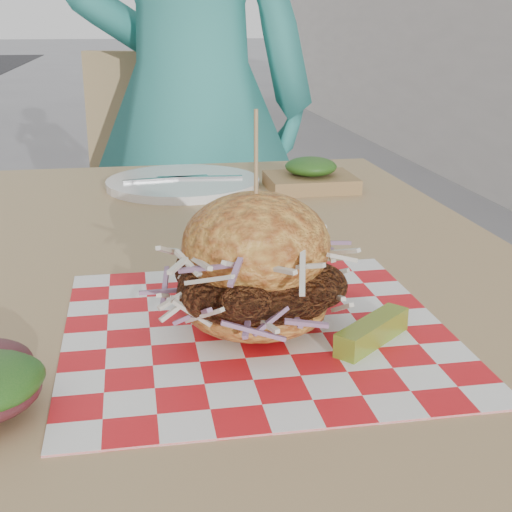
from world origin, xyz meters
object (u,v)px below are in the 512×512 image
object	(u,v)px
diner	(190,101)
patio_chair	(177,202)
sandwich	(256,272)
patio_table	(209,314)

from	to	relation	value
diner	patio_chair	bearing A→B (deg)	-65.54
sandwich	patio_chair	bearing A→B (deg)	89.55
patio_chair	patio_table	bearing A→B (deg)	-73.72
diner	sandwich	xyz separation A→B (m)	(-0.04, -1.15, -0.03)
diner	sandwich	world-z (taller)	diner
patio_table	patio_chair	size ratio (longest dim) A/B	1.26
diner	patio_table	size ratio (longest dim) A/B	1.41
patio_chair	sandwich	world-z (taller)	sandwich
patio_table	patio_chair	xyz separation A→B (m)	(0.03, 1.07, -0.12)
patio_table	sandwich	world-z (taller)	sandwich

